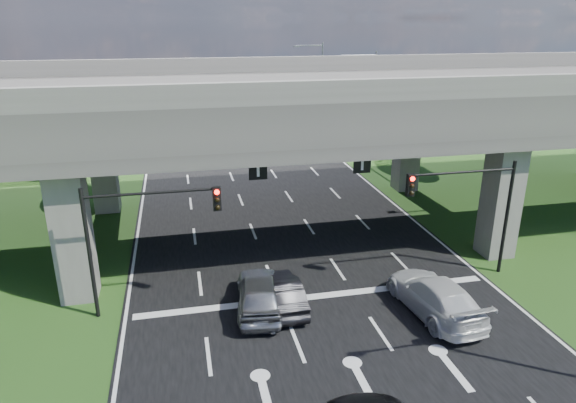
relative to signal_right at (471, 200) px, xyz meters
name	(u,v)px	position (x,y,z in m)	size (l,w,h in m)	color
ground	(340,339)	(-7.82, -3.94, -4.19)	(160.00, 160.00, 0.00)	#244014
road	(288,242)	(-7.82, 6.06, -4.17)	(18.00, 120.00, 0.03)	black
overpass	(281,103)	(-7.82, 8.06, 3.73)	(80.00, 15.00, 10.00)	#312F2D
signal_right	(471,200)	(0.00, 0.00, 0.00)	(5.76, 0.54, 6.00)	black
signal_left	(140,226)	(-15.65, 0.00, 0.00)	(5.76, 0.54, 6.00)	black
streetlight_far	(369,102)	(2.27, 20.06, 1.66)	(3.38, 0.25, 10.00)	gray
streetlight_beyond	(319,81)	(2.27, 36.06, 1.66)	(3.38, 0.25, 10.00)	gray
tree_left_near	(74,121)	(-21.78, 22.06, 0.63)	(4.50, 4.50, 7.80)	black
tree_left_mid	(55,113)	(-24.78, 30.06, -0.01)	(3.91, 3.90, 6.76)	black
tree_left_far	(108,91)	(-20.78, 38.06, 0.95)	(4.80, 4.80, 8.32)	black
tree_right_near	(383,109)	(5.22, 24.06, 0.31)	(4.20, 4.20, 7.28)	black
tree_right_mid	(380,99)	(8.22, 32.06, -0.01)	(3.91, 3.90, 6.76)	black
tree_right_far	(325,85)	(4.22, 40.06, 0.63)	(4.50, 4.50, 7.80)	black
car_silver	(259,292)	(-10.70, -0.94, -3.32)	(1.99, 4.94, 1.68)	gray
car_dark	(282,292)	(-9.62, -0.94, -3.45)	(1.50, 4.30, 1.42)	black
car_white	(435,296)	(-3.08, -2.90, -3.32)	(2.33, 5.73, 1.66)	silver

